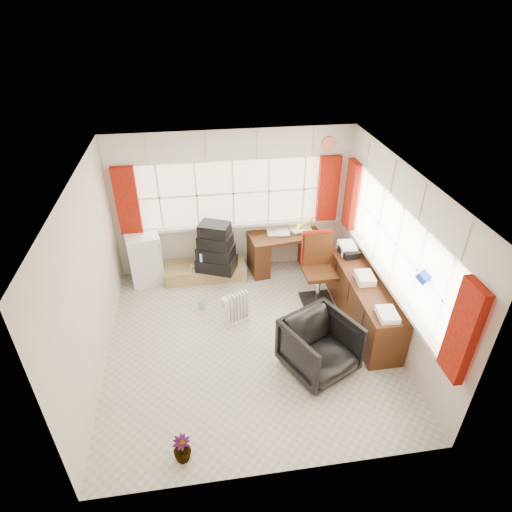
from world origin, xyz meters
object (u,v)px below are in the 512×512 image
Objects in this scene: desk at (284,249)px; tv_bench at (206,271)px; desk_lamp at (311,224)px; office_chair at (320,346)px; radiator at (237,312)px; credenza at (363,300)px; mini_fridge at (145,257)px; task_chair at (317,265)px; crt_tv at (213,254)px.

desk is 1.44m from tv_bench.
desk_lamp is 0.45× the size of office_chair.
desk is 2.43m from office_chair.
desk_lamp is at bearing 53.32° from office_chair.
radiator is 0.27× the size of credenza.
mini_fridge is (-3.29, 1.60, 0.06)m from credenza.
radiator is at bearing -72.50° from tv_bench.
credenza is at bearing -71.23° from desk_lamp.
mini_fridge is at bearing -180.00° from desk.
task_chair is (0.33, -0.93, 0.23)m from desk.
desk is 0.73m from desk_lamp.
tv_bench is at bearing 176.30° from desk_lamp.
office_chair is (-0.37, -1.50, -0.24)m from task_chair.
credenza is at bearing -33.70° from tv_bench.
task_chair is 1.40× the size of office_chair.
desk_lamp reaches higher than tv_bench.
desk is at bearing 153.27° from desk_lamp.
desk_lamp is 0.71× the size of radiator.
office_chair is 2.62m from crt_tv.
radiator is at bearing -161.49° from task_chair.
mini_fridge is (-1.01, 0.08, 0.32)m from tv_bench.
task_chair is 2.11× the size of crt_tv.
radiator is (-0.97, 1.05, -0.16)m from office_chair.
task_chair is 2.01m from tv_bench.
desk is 0.93× the size of tv_bench.
crt_tv is at bearing 153.11° from task_chair.
tv_bench is 1.56× the size of mini_fridge.
desk is 2.42m from mini_fridge.
office_chair is at bearing -59.64° from tv_bench.
task_chair is 2.18× the size of radiator.
mini_fridge is at bearing 135.74° from radiator.
office_chair is 2.74m from tv_bench.
desk is 1.54× the size of office_chair.
task_chair is at bearing -18.74° from mini_fridge.
desk_lamp is at bearing 40.39° from radiator.
desk_lamp is 2.35m from office_chair.
desk_lamp is at bearing 108.77° from credenza.
radiator reaches higher than tv_bench.
tv_bench is (-2.28, 1.52, -0.26)m from credenza.
crt_tv is (-0.27, 1.26, 0.26)m from radiator.
task_chair is 1.80m from crt_tv.
radiator is 0.60× the size of mini_fridge.
desk is 1.10× the size of task_chair.
desk is 1.45× the size of mini_fridge.
desk is at bearing 54.05° from radiator.
tv_bench is at bearing 146.30° from credenza.
office_chair is at bearing -103.71° from task_chair.
office_chair is 3.41m from mini_fridge.
tv_bench is at bearing 94.39° from office_chair.
desk is at bearing 0.00° from mini_fridge.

